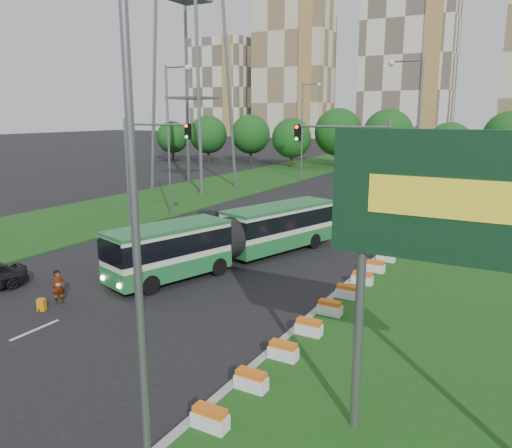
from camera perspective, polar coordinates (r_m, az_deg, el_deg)
The scene contains 18 objects.
ground at distance 23.77m, azimuth -7.73°, elevation -8.13°, with size 360.00×360.00×0.00m, color black.
grass_median at distance 26.99m, azimuth 26.80°, elevation -6.70°, with size 14.00×60.00×0.15m, color #184C15.
median_kerb at distance 27.99m, azimuth 12.47°, elevation -4.92°, with size 0.30×60.00×0.18m, color #989898.
left_verge at distance 53.70m, azimuth -7.15°, elevation 3.54°, with size 12.00×110.00×0.10m, color #184C15.
lane_markings at distance 41.98m, azimuth 5.44°, elevation 1.01°, with size 0.20×100.00×0.01m, color beige, non-canonical shape.
flower_planters at distance 22.19m, azimuth 9.47°, elevation -8.48°, with size 1.10×20.30×0.60m, color white, non-canonical shape.
billboard at distance 11.95m, azimuth 22.63°, elevation 1.08°, with size 6.00×0.37×8.00m.
traffic_mast_median at distance 29.19m, azimuth 11.71°, elevation 6.39°, with size 5.76×0.32×8.00m.
traffic_mast_left at distance 35.95m, azimuth -12.69°, elevation 7.45°, with size 5.76×0.32×8.00m.
street_lamps at distance 32.32m, azimuth -1.62°, elevation 8.37°, with size 36.00×60.00×12.00m, color slate, non-canonical shape.
tree_line at distance 72.87m, azimuth 26.69°, elevation 8.18°, with size 120.00×8.00×9.00m, color #124614, non-canonical shape.
apartment_tower_west at distance 185.82m, azimuth 4.30°, elevation 17.31°, with size 26.00×15.00×48.00m, color beige.
apartment_tower_cwest at distance 172.96m, azimuth 17.03°, elevation 17.85°, with size 28.00×15.00×52.00m, color silver.
midrise_west at distance 199.97m, azimuth -3.83°, elevation 15.26°, with size 22.00×14.00×36.00m, color silver.
articulated_bus at distance 28.28m, azimuth -2.80°, elevation -1.42°, with size 2.37×15.21×2.50m.
car_left_far at distance 37.01m, azimuth -5.44°, elevation 0.49°, with size 1.40×4.01×1.32m, color black.
pedestrian at distance 24.09m, azimuth -21.65°, elevation -6.70°, with size 0.56×0.37×1.54m, color gray.
shopping_trolley at distance 23.69m, azimuth -23.31°, elevation -8.47°, with size 0.31×0.33×0.53m.
Camera 1 is at (13.51, -17.69, 8.33)m, focal length 35.00 mm.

